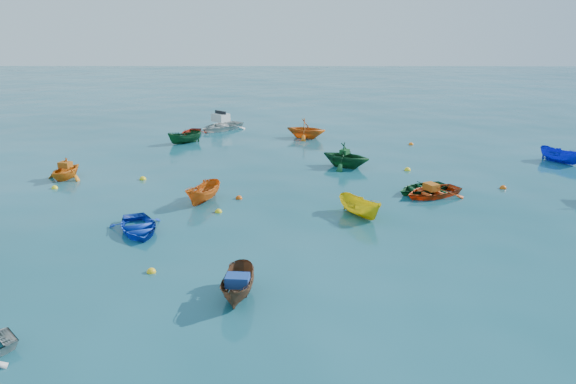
{
  "coord_description": "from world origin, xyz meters",
  "views": [
    {
      "loc": [
        0.11,
        -21.84,
        8.96
      ],
      "look_at": [
        0.0,
        5.0,
        0.4
      ],
      "focal_mm": 35.0,
      "sensor_mm": 36.0,
      "label": 1
    }
  ],
  "objects": [
    {
      "name": "buoy_ye_b",
      "position": [
        -12.54,
        6.82,
        0.0
      ],
      "size": [
        0.34,
        0.34,
        0.34
      ],
      "primitive_type": "sphere",
      "color": "yellow",
      "rests_on": "ground"
    },
    {
      "name": "buoy_ye_e",
      "position": [
        7.13,
        10.55,
        0.0
      ],
      "size": [
        0.38,
        0.38,
        0.38
      ],
      "primitive_type": "sphere",
      "color": "yellow",
      "rests_on": "ground"
    },
    {
      "name": "buoy_ye_c",
      "position": [
        -3.28,
        3.09,
        0.0
      ],
      "size": [
        0.34,
        0.34,
        0.34
      ],
      "primitive_type": "sphere",
      "color": "gold",
      "rests_on": "ground"
    },
    {
      "name": "dinghy_red_ne",
      "position": [
        7.42,
        5.62,
        0.0
      ],
      "size": [
        3.92,
        3.55,
        0.67
      ],
      "primitive_type": "imported",
      "rotation": [
        0.0,
        0.0,
        -1.07
      ],
      "color": "#D04111",
      "rests_on": "ground"
    },
    {
      "name": "buoy_ye_d",
      "position": [
        -8.23,
        8.53,
        0.0
      ],
      "size": [
        0.38,
        0.38,
        0.38
      ],
      "primitive_type": "sphere",
      "color": "yellow",
      "rests_on": "ground"
    },
    {
      "name": "ground",
      "position": [
        0.0,
        0.0,
        0.0
      ],
      "size": [
        160.0,
        160.0,
        0.0
      ],
      "primitive_type": "plane",
      "color": "#0A424E",
      "rests_on": "ground"
    },
    {
      "name": "sampan_brown_mid",
      "position": [
        -1.59,
        -5.23,
        0.0
      ],
      "size": [
        1.18,
        2.71,
        1.02
      ],
      "primitive_type": "imported",
      "rotation": [
        0.0,
        0.0,
        -0.07
      ],
      "color": "brown",
      "rests_on": "ground"
    },
    {
      "name": "sampan_yellow_mid",
      "position": [
        3.34,
        2.63,
        0.0
      ],
      "size": [
        2.31,
        2.75,
        1.02
      ],
      "primitive_type": "imported",
      "rotation": [
        0.0,
        0.0,
        0.6
      ],
      "color": "gold",
      "rests_on": "ground"
    },
    {
      "name": "dinghy_orange_w",
      "position": [
        -12.63,
        8.71,
        0.0
      ],
      "size": [
        2.7,
        2.93,
        1.28
      ],
      "primitive_type": "imported",
      "rotation": [
        0.0,
        0.0,
        -0.29
      ],
      "color": "orange",
      "rests_on": "ground"
    },
    {
      "name": "dinghy_red_far",
      "position": [
        -7.53,
        20.58,
        0.0
      ],
      "size": [
        2.4,
        3.12,
        0.6
      ],
      "primitive_type": "imported",
      "rotation": [
        0.0,
        0.0,
        -0.12
      ],
      "color": "#A61D0D",
      "rests_on": "ground"
    },
    {
      "name": "dinghy_orange_far",
      "position": [
        1.29,
        19.72,
        0.0
      ],
      "size": [
        3.65,
        3.39,
        1.57
      ],
      "primitive_type": "imported",
      "rotation": [
        0.0,
        0.0,
        1.24
      ],
      "color": "#D46213",
      "rests_on": "ground"
    },
    {
      "name": "sampan_green_far",
      "position": [
        -7.5,
        17.82,
        0.0
      ],
      "size": [
        2.66,
        2.14,
        0.98
      ],
      "primitive_type": "imported",
      "rotation": [
        0.0,
        0.0,
        -1.02
      ],
      "color": "#0F4220",
      "rests_on": "ground"
    },
    {
      "name": "buoy_ye_a",
      "position": [
        -4.93,
        -3.36,
        0.0
      ],
      "size": [
        0.34,
        0.34,
        0.34
      ],
      "primitive_type": "sphere",
      "color": "yellow",
      "rests_on": "ground"
    },
    {
      "name": "buoy_or_c",
      "position": [
        -2.49,
        5.13,
        0.0
      ],
      "size": [
        0.35,
        0.35,
        0.35
      ],
      "primitive_type": "sphere",
      "color": "#D14A0B",
      "rests_on": "ground"
    },
    {
      "name": "sampan_blue_far",
      "position": [
        17.11,
        12.43,
        0.0
      ],
      "size": [
        2.48,
        2.86,
        1.07
      ],
      "primitive_type": "imported",
      "rotation": [
        0.0,
        0.0,
        0.63
      ],
      "color": "#0F1DBD",
      "rests_on": "ground"
    },
    {
      "name": "buoy_or_d",
      "position": [
        11.54,
        6.92,
        0.0
      ],
      "size": [
        0.36,
        0.36,
        0.36
      ],
      "primitive_type": "sphere",
      "color": "#CF500B",
      "rests_on": "ground"
    },
    {
      "name": "tarp_orange_b",
      "position": [
        7.33,
        5.57,
        0.51
      ],
      "size": [
        0.83,
        0.9,
        0.35
      ],
      "primitive_type": "cube",
      "rotation": [
        0.0,
        0.0,
        -1.07
      ],
      "color": "#B95813",
      "rests_on": "dinghy_red_ne"
    },
    {
      "name": "buoy_or_e",
      "position": [
        8.75,
        17.41,
        0.0
      ],
      "size": [
        0.35,
        0.35,
        0.35
      ],
      "primitive_type": "sphere",
      "color": "orange",
      "rests_on": "ground"
    },
    {
      "name": "dinghy_green_n",
      "position": [
        3.5,
        11.33,
        0.0
      ],
      "size": [
        3.95,
        3.81,
        1.6
      ],
      "primitive_type": "imported",
      "rotation": [
        0.0,
        0.0,
        1.03
      ],
      "color": "#104620",
      "rests_on": "ground"
    },
    {
      "name": "tarp_blue_a",
      "position": [
        -1.6,
        -5.38,
        0.69
      ],
      "size": [
        0.8,
        0.63,
        0.37
      ],
      "primitive_type": "cube",
      "rotation": [
        0.0,
        0.0,
        -0.07
      ],
      "color": "#193F93",
      "rests_on": "sampan_brown_mid"
    },
    {
      "name": "tarp_orange_a",
      "position": [
        -12.62,
        8.76,
        0.8
      ],
      "size": [
        0.78,
        0.67,
        0.32
      ],
      "primitive_type": "cube",
      "rotation": [
        0.0,
        0.0,
        -0.29
      ],
      "color": "#B25412",
      "rests_on": "dinghy_orange_w"
    },
    {
      "name": "tarp_green_b",
      "position": [
        3.42,
        11.38,
        0.94
      ],
      "size": [
        0.67,
        0.72,
        0.28
      ],
      "primitive_type": "cube",
      "rotation": [
        0.0,
        0.0,
        1.03
      ],
      "color": "#134F21",
      "rests_on": "dinghy_green_n"
    },
    {
      "name": "dinghy_green_e",
      "position": [
        7.03,
        6.26,
        0.0
      ],
      "size": [
        3.63,
        3.29,
        0.62
      ],
      "primitive_type": "imported",
      "rotation": [
        0.0,
        0.0,
        -1.07
      ],
      "color": "#104722",
      "rests_on": "ground"
    },
    {
      "name": "dinghy_blue_sw",
      "position": [
        -6.42,
        0.58,
        0.0
      ],
      "size": [
        3.29,
        3.78,
        0.65
      ],
      "primitive_type": "imported",
      "rotation": [
        0.0,
        0.0,
        0.39
      ],
      "color": "#0E34B3",
      "rests_on": "ground"
    },
    {
      "name": "motorboat_white",
      "position": [
        -5.48,
        22.81,
        0.0
      ],
      "size": [
        4.79,
        4.94,
        1.44
      ],
      "primitive_type": "imported",
      "rotation": [
        0.0,
        0.0,
        -0.69
      ],
      "color": "silver",
      "rests_on": "ground"
    },
    {
      "name": "buoy_or_b",
      "position": [
        3.09,
        4.32,
        0.0
      ],
      "size": [
        0.39,
        0.39,
        0.39
      ],
      "primitive_type": "sphere",
      "color": "#D6440B",
      "rests_on": "ground"
    },
    {
      "name": "sampan_orange_n",
      "position": [
        -4.18,
        4.61,
        0.0
      ],
      "size": [
        1.97,
        2.93,
        1.06
      ],
      "primitive_type": "imported",
      "rotation": [
        0.0,
        0.0,
        -0.38
      ],
      "color": "#CB5B13",
      "rests_on": "ground"
    }
  ]
}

